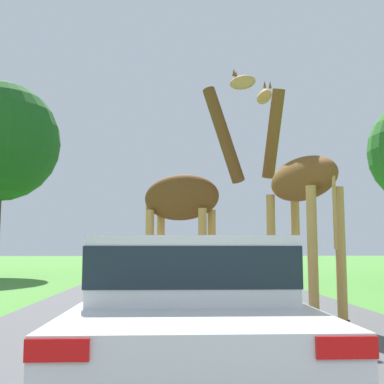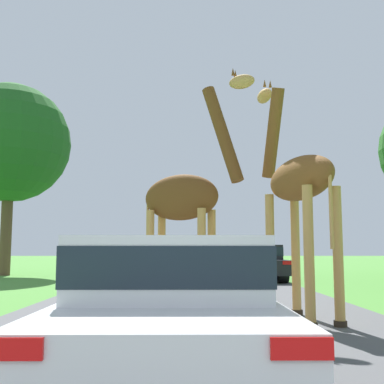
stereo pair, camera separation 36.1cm
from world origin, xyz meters
TOP-DOWN VIEW (x-y plane):
  - road at (0.00, 30.00)m, footprint 7.42×120.00m
  - giraffe_near_road at (-0.15, 10.12)m, footprint 2.50×1.56m
  - giraffe_companion at (1.92, 8.76)m, footprint 1.18×2.85m
  - car_lead_maroon at (-0.30, 4.83)m, footprint 1.99×4.40m
  - car_queue_right at (-0.96, 15.47)m, footprint 1.80×4.55m
  - car_queue_left at (2.60, 24.63)m, footprint 1.76×3.95m
  - car_far_ahead at (2.72, 19.34)m, footprint 1.88×3.95m
  - car_verge_right at (-1.91, 24.56)m, footprint 1.71×4.00m

SIDE VIEW (x-z plane):
  - road at x=0.00m, z-range 0.00..0.00m
  - car_queue_right at x=-0.96m, z-range 0.05..1.29m
  - car_verge_right at x=-1.91m, z-range 0.05..1.38m
  - car_lead_maroon at x=-0.30m, z-range 0.05..1.46m
  - car_far_ahead at x=2.72m, z-range 0.05..1.47m
  - car_queue_left at x=2.60m, z-range 0.05..1.57m
  - giraffe_near_road at x=-0.15m, z-range -0.20..4.86m
  - giraffe_companion at x=1.92m, z-range -0.02..4.91m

